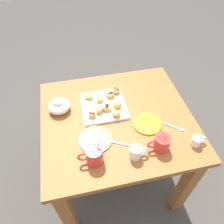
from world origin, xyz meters
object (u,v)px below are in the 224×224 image
beignet_4 (89,97)px  beignet_6 (116,91)px  coffee_mug_red_right (94,155)px  beignet_8 (99,110)px  dining_table (117,132)px  beignet_3 (117,105)px  saucer_orange_right (147,123)px  beignet_5 (116,113)px  beignet_1 (110,95)px  saucer_orange_left (95,139)px  pastry_plate_square (104,106)px  coffee_mug_red_left (162,142)px  beignet_7 (107,108)px  chocolate_sauce_pitcher (197,141)px  beignet_2 (92,115)px  ice_cream_bowl (59,105)px  cream_pitcher_white (136,152)px  beignet_0 (100,99)px

beignet_4 → beignet_6: (-0.18, -0.01, 0.00)m
coffee_mug_red_right → beignet_6: 0.49m
beignet_4 → beignet_8: bearing=108.4°
dining_table → beignet_3: beignet_3 is taller
coffee_mug_red_right → saucer_orange_right: coffee_mug_red_right is taller
beignet_5 → beignet_6: beignet_5 is taller
beignet_1 → dining_table: bearing=92.1°
dining_table → beignet_6: beignet_6 is taller
saucer_orange_left → saucer_orange_right: (-0.31, -0.04, 0.00)m
pastry_plate_square → beignet_4: beignet_4 is taller
beignet_4 → saucer_orange_right: bearing=138.4°
saucer_orange_left → beignet_6: bearing=-120.9°
coffee_mug_red_left → beignet_4: (0.31, -0.42, -0.02)m
saucer_orange_left → beignet_7: bearing=-118.7°
chocolate_sauce_pitcher → beignet_7: 0.52m
beignet_4 → coffee_mug_red_left: bearing=125.9°
coffee_mug_red_right → beignet_2: bearing=-96.8°
pastry_plate_square → saucer_orange_right: (-0.21, 0.18, -0.00)m
beignet_7 → beignet_8: beignet_8 is taller
coffee_mug_red_right → beignet_4: size_ratio=2.74×
beignet_1 → beignet_5: size_ratio=1.08×
ice_cream_bowl → beignet_5: ice_cream_bowl is taller
beignet_3 → beignet_1: bearing=-76.4°
cream_pitcher_white → beignet_0: size_ratio=2.14×
beignet_2 → beignet_7: bearing=-159.0°
beignet_2 → beignet_6: (-0.18, -0.17, -0.00)m
coffee_mug_red_right → saucer_orange_right: size_ratio=0.90×
chocolate_sauce_pitcher → beignet_0: chocolate_sauce_pitcher is taller
coffee_mug_red_left → cream_pitcher_white: size_ratio=1.30×
dining_table → beignet_2: beignet_2 is taller
dining_table → beignet_7: beignet_7 is taller
beignet_0 → beignet_3: (-0.09, 0.07, 0.00)m
beignet_4 → beignet_6: size_ratio=1.11×
beignet_0 → beignet_4: bearing=-32.6°
saucer_orange_right → coffee_mug_red_left: bearing=94.8°
pastry_plate_square → beignet_0: size_ratio=5.35×
beignet_8 → cream_pitcher_white: bearing=111.6°
beignet_3 → beignet_4: size_ratio=0.99×
beignet_6 → chocolate_sauce_pitcher: bearing=125.0°
beignet_6 → coffee_mug_red_right: bearing=63.9°
coffee_mug_red_left → beignet_3: 0.35m
beignet_3 → coffee_mug_red_right: bearing=58.6°
saucer_orange_left → beignet_4: 0.30m
chocolate_sauce_pitcher → coffee_mug_red_left: bearing=-5.7°
ice_cream_bowl → chocolate_sauce_pitcher: (-0.68, 0.40, -0.01)m
beignet_4 → beignet_8: beignet_8 is taller
chocolate_sauce_pitcher → beignet_1: size_ratio=1.72×
coffee_mug_red_right → beignet_3: bearing=-121.4°
beignet_0 → coffee_mug_red_right: bearing=75.9°
cream_pitcher_white → beignet_5: cream_pitcher_white is taller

